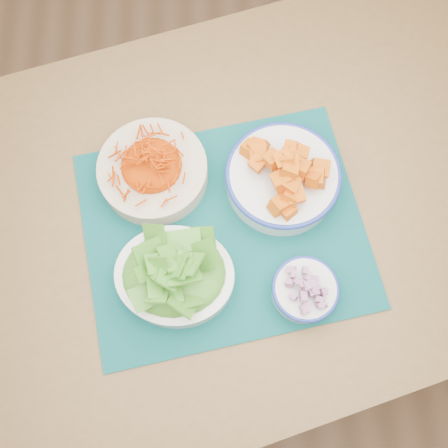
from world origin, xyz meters
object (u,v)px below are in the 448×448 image
Objects in this scene: carrot_bowl at (152,168)px; lettuce_bowl at (174,274)px; placemat at (224,229)px; squash_bowl at (284,174)px; table at (237,215)px; onion_bowl at (305,289)px.

carrot_bowl is 1.17× the size of lettuce_bowl.
squash_bowl is at bearing 26.85° from placemat.
carrot_bowl reaches higher than placemat.
table is 0.24m from lettuce_bowl.
onion_bowl is at bearing 0.16° from lettuce_bowl.
lettuce_bowl is at bearing -79.09° from carrot_bowl.
lettuce_bowl is at bearing -144.74° from table.
carrot_bowl is at bearing 109.44° from lettuce_bowl.
table is 0.11m from placemat.
onion_bowl is at bearing -41.86° from carrot_bowl.
onion_bowl is (0.11, -0.19, 0.12)m from table.
squash_bowl reaches higher than table.
squash_bowl is 1.18× the size of lettuce_bowl.
carrot_bowl is at bearing 138.14° from onion_bowl.
table is 5.32× the size of carrot_bowl.
placemat is 0.20m from onion_bowl.
carrot_bowl is (-0.17, 0.06, 0.13)m from table.
lettuce_bowl is (-0.22, -0.19, -0.01)m from squash_bowl.
table is 0.22m from carrot_bowl.
lettuce_bowl is at bearing 171.62° from onion_bowl.
carrot_bowl is (-0.14, 0.12, 0.04)m from placemat.
placemat is 0.15m from lettuce_bowl.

